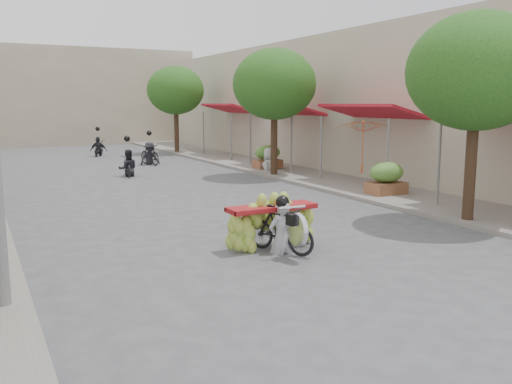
% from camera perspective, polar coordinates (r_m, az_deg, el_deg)
% --- Properties ---
extents(ground, '(120.00, 120.00, 0.00)m').
position_cam_1_polar(ground, '(8.39, 17.39, -12.34)').
color(ground, '#545559').
rests_on(ground, ground).
extents(sidewalk_right, '(4.00, 60.00, 0.12)m').
position_cam_1_polar(sidewalk_right, '(24.21, 4.02, 2.25)').
color(sidewalk_right, gray).
rests_on(sidewalk_right, ground).
extents(shophouse_row_right, '(9.77, 40.00, 6.00)m').
position_cam_1_polar(shophouse_row_right, '(26.23, 14.72, 8.95)').
color(shophouse_row_right, '#B5AB96').
rests_on(shophouse_row_right, ground).
extents(far_building, '(20.00, 6.00, 7.00)m').
position_cam_1_polar(far_building, '(43.81, -20.54, 9.36)').
color(far_building, '#AFA38B').
rests_on(far_building, ground).
extents(street_tree_near, '(3.40, 3.40, 5.25)m').
position_cam_1_polar(street_tree_near, '(14.53, 22.21, 11.60)').
color(street_tree_near, '#3A2719').
rests_on(street_tree_near, ground).
extents(street_tree_mid, '(3.40, 3.40, 5.25)m').
position_cam_1_polar(street_tree_mid, '(22.36, 1.94, 11.25)').
color(street_tree_mid, '#3A2719').
rests_on(street_tree_mid, ground).
extents(street_tree_far, '(3.40, 3.40, 5.25)m').
position_cam_1_polar(street_tree_far, '(33.33, -8.46, 10.52)').
color(street_tree_far, '#3A2719').
rests_on(street_tree_far, ground).
extents(produce_crate_mid, '(1.20, 0.88, 1.16)m').
position_cam_1_polar(produce_crate_mid, '(18.05, 13.57, 1.68)').
color(produce_crate_mid, brown).
rests_on(produce_crate_mid, ground).
extents(produce_crate_far, '(1.20, 0.88, 1.16)m').
position_cam_1_polar(produce_crate_far, '(24.59, 1.23, 3.91)').
color(produce_crate_far, brown).
rests_on(produce_crate_far, ground).
extents(banana_motorbike, '(2.20, 1.84, 2.00)m').
position_cam_1_polar(banana_motorbike, '(11.19, 2.22, -2.86)').
color(banana_motorbike, black).
rests_on(banana_motorbike, ground).
extents(market_umbrella, '(2.18, 2.18, 1.85)m').
position_cam_1_polar(market_umbrella, '(18.59, 11.36, 7.58)').
color(market_umbrella, '#BD4519').
rests_on(market_umbrella, ground).
extents(pedestrian, '(1.09, 1.04, 1.93)m').
position_cam_1_polar(pedestrian, '(23.97, 1.41, 4.66)').
color(pedestrian, silver).
rests_on(pedestrian, ground).
extents(bg_motorbike_a, '(0.87, 1.57, 1.95)m').
position_cam_1_polar(bg_motorbike_a, '(23.28, -13.36, 3.48)').
color(bg_motorbike_a, black).
rests_on(bg_motorbike_a, ground).
extents(bg_motorbike_b, '(1.15, 1.88, 1.95)m').
position_cam_1_polar(bg_motorbike_b, '(27.43, -11.14, 4.55)').
color(bg_motorbike_b, black).
rests_on(bg_motorbike_b, ground).
extents(bg_motorbike_c, '(1.24, 1.75, 1.95)m').
position_cam_1_polar(bg_motorbike_c, '(32.67, -16.27, 5.02)').
color(bg_motorbike_c, black).
rests_on(bg_motorbike_c, ground).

